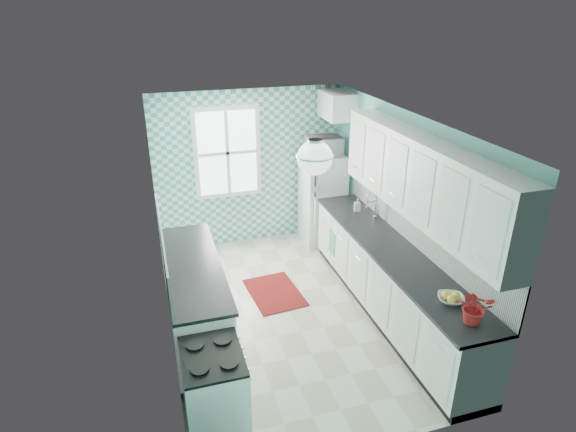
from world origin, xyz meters
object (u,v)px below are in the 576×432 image
object	(u,v)px
fridge	(322,199)
microwave	(324,146)
stove	(215,390)
potted_plant	(475,307)
fruit_bowl	(451,299)
ceiling_light	(315,157)
sink	(364,221)

from	to	relation	value
fridge	microwave	distance (m)	0.89
stove	potted_plant	size ratio (longest dim) A/B	2.45
fruit_bowl	microwave	bearing A→B (deg)	91.52
potted_plant	fridge	bearing A→B (deg)	91.38
ceiling_light	stove	distance (m)	2.36
fridge	fruit_bowl	xyz separation A→B (m)	(0.09, -3.39, 0.23)
ceiling_light	fruit_bowl	bearing A→B (deg)	-32.68
potted_plant	ceiling_light	bearing A→B (deg)	136.85
stove	microwave	size ratio (longest dim) A/B	1.52
fridge	stove	size ratio (longest dim) A/B	1.79
sink	fruit_bowl	size ratio (longest dim) A/B	2.07
fridge	fruit_bowl	bearing A→B (deg)	-91.65
ceiling_light	microwave	xyz separation A→B (m)	(1.11, 2.62, -0.69)
sink	fruit_bowl	xyz separation A→B (m)	(-0.00, -2.03, 0.04)
ceiling_light	sink	distance (m)	2.23
potted_plant	stove	bearing A→B (deg)	171.10
sink	potted_plant	xyz separation A→B (m)	(-0.00, -2.38, 0.18)
ceiling_light	potted_plant	world-z (taller)	ceiling_light
stove	ceiling_light	bearing A→B (deg)	35.93
fruit_bowl	potted_plant	bearing A→B (deg)	-90.00
sink	potted_plant	bearing A→B (deg)	-88.98
stove	potted_plant	distance (m)	2.52
sink	microwave	distance (m)	1.53
ceiling_light	sink	xyz separation A→B (m)	(1.20, 1.26, -1.39)
stove	fruit_bowl	xyz separation A→B (m)	(2.40, -0.02, 0.54)
stove	microwave	distance (m)	4.25
stove	sink	world-z (taller)	sink
fridge	stove	world-z (taller)	fridge
fridge	potted_plant	bearing A→B (deg)	-91.79
sink	microwave	bearing A→B (deg)	95.09
ceiling_light	fruit_bowl	size ratio (longest dim) A/B	1.36
fruit_bowl	microwave	distance (m)	3.45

